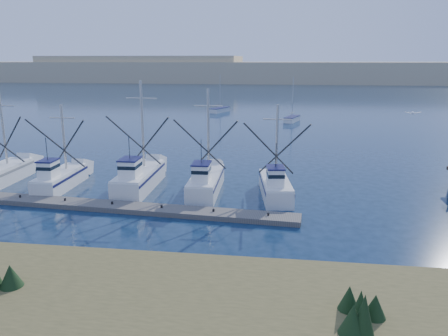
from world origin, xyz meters
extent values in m
plane|color=#0B1E32|center=(0.00, 0.00, 0.00)|extent=(500.00, 500.00, 0.00)
cube|color=#4C422D|center=(-8.00, -10.00, 0.80)|extent=(40.00, 10.00, 1.60)
cube|color=#66615B|center=(-9.31, 5.54, 0.19)|extent=(28.72, 4.08, 0.38)
cube|color=tan|center=(0.00, 210.00, 5.00)|extent=(360.00, 60.00, 10.00)
cylinder|color=#B7B2A8|center=(-22.31, 12.29, 4.96)|extent=(0.22, 0.22, 6.97)
cube|color=white|center=(-15.99, 10.32, 0.69)|extent=(2.35, 7.12, 1.38)
cube|color=white|center=(-15.99, 8.52, 2.13)|extent=(1.28, 1.76, 1.50)
cylinder|color=#B7B2A8|center=(-15.99, 11.53, 4.35)|extent=(0.22, 0.22, 5.94)
cube|color=white|center=(-8.94, 11.06, 0.82)|extent=(2.70, 8.59, 1.63)
cube|color=white|center=(-8.94, 8.88, 2.38)|extent=(1.50, 2.12, 1.50)
cylinder|color=#B7B2A8|center=(-8.94, 12.52, 5.52)|extent=(0.22, 0.22, 7.77)
cube|color=white|center=(-2.92, 10.81, 0.74)|extent=(2.52, 8.10, 1.49)
cube|color=white|center=(-2.92, 8.76, 2.24)|extent=(1.38, 2.00, 1.50)
cylinder|color=#B7B2A8|center=(-2.92, 12.19, 5.12)|extent=(0.22, 0.22, 7.26)
cube|color=white|center=(3.03, 10.36, 0.70)|extent=(3.08, 7.35, 1.40)
cube|color=white|center=(3.03, 8.54, 2.15)|extent=(1.47, 1.89, 1.50)
cylinder|color=#B7B2A8|center=(3.03, 11.58, 4.48)|extent=(0.22, 0.22, 6.16)
cube|color=white|center=(5.15, 56.51, 0.45)|extent=(3.17, 5.53, 0.90)
cylinder|color=#B7B2A8|center=(5.15, 56.81, 4.50)|extent=(0.12, 0.12, 7.20)
cube|color=white|center=(-10.22, 69.71, 0.45)|extent=(3.79, 6.30, 0.90)
cylinder|color=#B7B2A8|center=(-10.22, 70.01, 4.50)|extent=(0.12, 0.12, 7.20)
sphere|color=white|center=(13.43, 10.63, 7.14)|extent=(0.23, 0.23, 0.23)
cube|color=white|center=(13.09, 10.63, 7.16)|extent=(0.57, 0.14, 0.15)
cube|color=white|center=(13.78, 10.63, 7.16)|extent=(0.57, 0.14, 0.15)
camera|label=1|loc=(3.46, -24.82, 11.15)|focal=35.00mm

